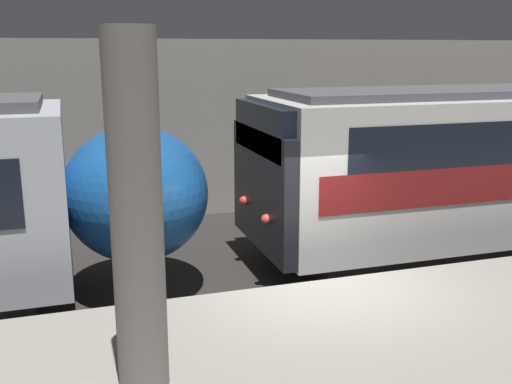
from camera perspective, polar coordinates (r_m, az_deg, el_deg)
ground_plane at (r=8.96m, az=5.99°, el=-14.03°), size 120.00×120.00×0.00m
station_rear_barrier at (r=15.01m, az=-5.01°, el=5.98°), size 50.00×0.15×4.36m
support_pillar_near at (r=5.54m, az=-11.30°, el=-2.33°), size 0.48×0.48×3.37m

